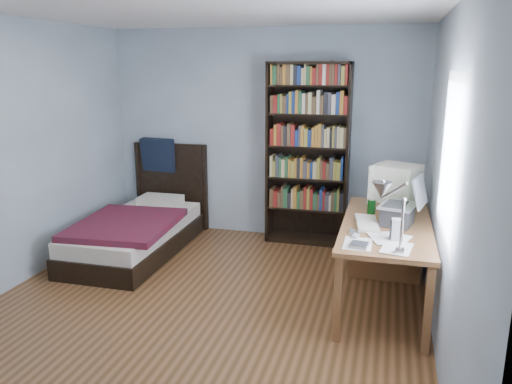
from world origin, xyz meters
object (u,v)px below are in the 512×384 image
keyboard (367,223)px  soda_can (371,207)px  desk (386,240)px  laptop (400,212)px  crt_monitor (396,184)px  bed (139,228)px  speaker (397,230)px  desk_lamp (385,198)px  bookshelf (308,155)px

keyboard → soda_can: size_ratio=3.43×
desk → laptop: (0.10, -0.48, 0.43)m
desk → crt_monitor: (0.06, 0.01, 0.56)m
laptop → bed: bearing=167.9°
speaker → desk_lamp: bearing=-102.9°
desk → bookshelf: bookshelf is taller
desk_lamp → keyboard: 1.12m
crt_monitor → speaker: bearing=-88.7°
desk_lamp → bed: desk_lamp is taller
laptop → speaker: laptop is taller
desk → speaker: 0.99m
keyboard → crt_monitor: bearing=61.1°
desk → crt_monitor: 0.56m
speaker → bookshelf: bookshelf is taller
bed → bookshelf: bearing=23.9°
crt_monitor → soda_can: crt_monitor is taller
laptop → bookshelf: 1.75m
crt_monitor → speaker: crt_monitor is taller
desk_lamp → bookshelf: (-0.91, 2.48, -0.18)m
soda_can → keyboard: bearing=-92.8°
crt_monitor → desk_lamp: bearing=-92.9°
crt_monitor → soda_can: bearing=-133.8°
desk_lamp → soda_can: bearing=95.2°
desk → bookshelf: bearing=135.5°
crt_monitor → bed: (-2.78, 0.10, -0.72)m
desk → bed: bearing=177.5°
crt_monitor → speaker: 0.93m
desk → keyboard: bearing=-106.2°
keyboard → bookshelf: (-0.77, 1.48, 0.31)m
laptop → desk_lamp: bearing=-96.5°
keyboard → speaker: 0.42m
laptop → desk: bearing=101.7°
laptop → soda_can: size_ratio=3.27×
desk_lamp → soda_can: size_ratio=4.78×
laptop → soda_can: laptop is taller
desk → desk_lamp: 1.77m
desk → soda_can: 0.45m
speaker → bed: 3.03m
keyboard → soda_can: 0.37m
desk → soda_can: bearing=-126.4°
crt_monitor → desk: bearing=-166.0°
keyboard → bookshelf: bearing=109.5°
laptop → speaker: bearing=-93.0°
crt_monitor → bookshelf: size_ratio=0.24×
laptop → soda_can: (-0.25, 0.29, -0.05)m
speaker → bed: bearing=155.8°
crt_monitor → bookshelf: (-0.99, 0.90, 0.08)m
desk → laptop: bearing=-78.3°
bookshelf → bed: bearing=-156.1°
keyboard → laptop: bearing=8.9°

